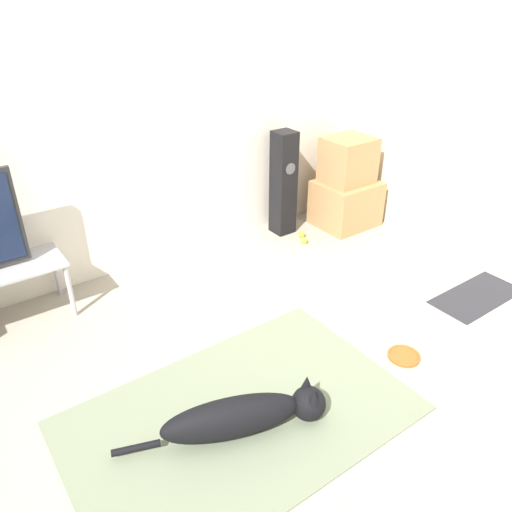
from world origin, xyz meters
name	(u,v)px	position (x,y,z in m)	size (l,w,h in m)	color
ground_plane	(269,419)	(0.00, 0.00, 0.00)	(12.00, 12.00, 0.00)	#9E9384
wall_back	(102,121)	(0.00, 2.10, 1.27)	(8.00, 0.06, 2.55)	silver
area_rug	(240,415)	(-0.12, 0.11, 0.01)	(1.94, 1.25, 0.01)	slate
dog	(245,415)	(-0.16, 0.00, 0.13)	(1.13, 0.48, 0.26)	black
frisbee	(404,356)	(1.05, -0.10, 0.01)	(0.22, 0.22, 0.03)	#DB511E
cardboard_box_lower	(346,203)	(2.19, 1.63, 0.23)	(0.58, 0.51, 0.45)	#A87A4C
cardboard_box_upper	(348,160)	(2.18, 1.65, 0.67)	(0.45, 0.40, 0.44)	#A87A4C
floor_speaker	(283,184)	(1.56, 1.86, 0.50)	(0.19, 0.20, 1.00)	black
tennis_ball_by_boxes	(304,240)	(1.57, 1.53, 0.03)	(0.07, 0.07, 0.07)	#C6E033
tennis_ball_near_speaker	(301,234)	(1.63, 1.65, 0.03)	(0.07, 0.07, 0.07)	#C6E033
door_mat	(477,296)	(2.10, 0.05, 0.00)	(0.80, 0.37, 0.01)	#28282D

